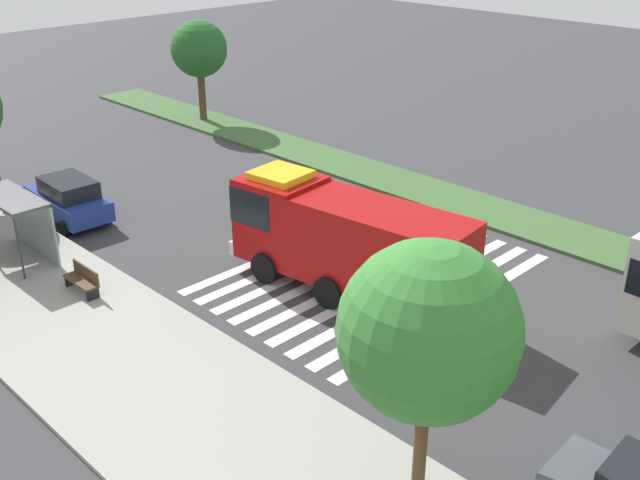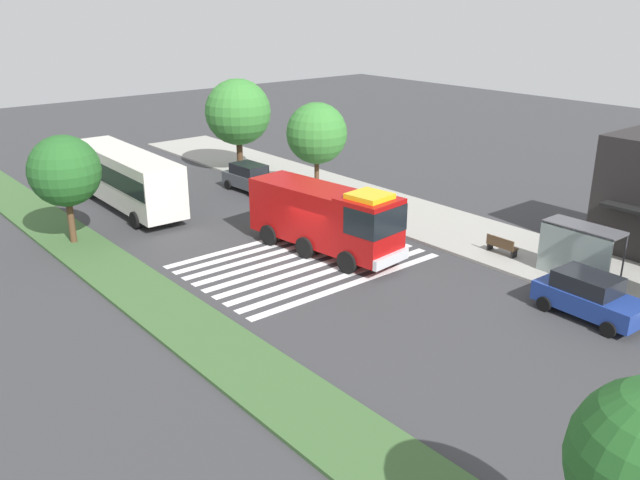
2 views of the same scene
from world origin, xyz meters
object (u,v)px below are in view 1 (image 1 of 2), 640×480
median_tree_west (199,49)px  sidewalk_tree_west (428,331)px  bus_stop_shelter (22,212)px  fire_truck (340,236)px  parked_car_mid (69,199)px  bench_near_shelter (83,279)px

median_tree_west → sidewalk_tree_west: bearing=151.7°
bus_stop_shelter → median_tree_west: size_ratio=0.60×
sidewalk_tree_west → median_tree_west: sidewalk_tree_west is taller
bus_stop_shelter → sidewalk_tree_west: sidewalk_tree_west is taller
fire_truck → sidewalk_tree_west: 10.05m
fire_truck → median_tree_west: median_tree_west is taller
bus_stop_shelter → median_tree_west: (10.49, -15.92, 2.38)m
bus_stop_shelter → parked_car_mid: bearing=-51.7°
bus_stop_shelter → median_tree_west: bearing=-56.6°
bus_stop_shelter → sidewalk_tree_west: (-17.75, -0.72, 2.38)m
fire_truck → parked_car_mid: 12.70m
parked_car_mid → sidewalk_tree_west: bearing=175.9°
median_tree_west → bus_stop_shelter: bearing=123.4°
parked_car_mid → bus_stop_shelter: 3.85m
sidewalk_tree_west → bench_near_shelter: bearing=2.9°
fire_truck → parked_car_mid: (12.14, 3.55, -1.06)m
fire_truck → bus_stop_shelter: bearing=26.9°
bench_near_shelter → sidewalk_tree_west: 14.25m
sidewalk_tree_west → median_tree_west: bearing=-28.3°
parked_car_mid → bench_near_shelter: 6.95m
bench_near_shelter → median_tree_west: 21.81m
fire_truck → parked_car_mid: fire_truck is taller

